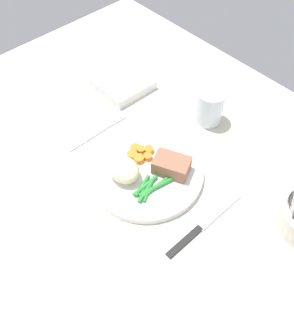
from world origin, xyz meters
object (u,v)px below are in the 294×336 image
at_px(fork, 97,133).
at_px(napkin, 122,83).
at_px(dinner_plate, 147,173).
at_px(knife, 203,225).
at_px(water_glass, 209,108).
at_px(meat_portion, 171,165).

distance_m(fork, napkin, 0.18).
relative_size(dinner_plate, napkin, 1.85).
bearing_deg(dinner_plate, knife, -0.99).
bearing_deg(fork, water_glass, 53.33).
xyz_separation_m(meat_portion, knife, (0.13, -0.04, -0.03)).
distance_m(dinner_plate, fork, 0.17).
bearing_deg(fork, dinner_plate, -2.94).
bearing_deg(fork, knife, -3.84).
distance_m(dinner_plate, meat_portion, 0.06).
height_order(meat_portion, knife, meat_portion).
distance_m(knife, napkin, 0.45).
bearing_deg(dinner_plate, meat_portion, 49.40).
height_order(dinner_plate, fork, dinner_plate).
bearing_deg(meat_portion, fork, -168.51).
bearing_deg(meat_portion, napkin, 159.10).
xyz_separation_m(dinner_plate, fork, (-0.17, -0.00, -0.01)).
relative_size(water_glass, napkin, 0.64).
distance_m(knife, water_glass, 0.30).
relative_size(meat_portion, napkin, 0.56).
bearing_deg(dinner_plate, water_glass, 96.39).
bearing_deg(knife, meat_portion, 158.05).
bearing_deg(meat_portion, dinner_plate, -130.60).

